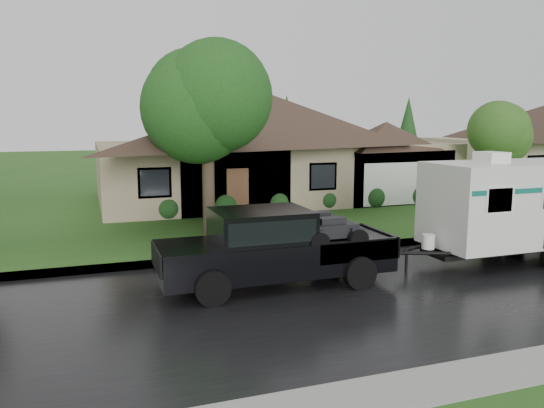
{
  "coord_description": "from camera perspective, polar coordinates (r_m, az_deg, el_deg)",
  "views": [
    {
      "loc": [
        -7.46,
        -13.47,
        4.32
      ],
      "look_at": [
        -2.07,
        2.0,
        1.75
      ],
      "focal_mm": 35.0,
      "sensor_mm": 36.0,
      "label": 1
    }
  ],
  "objects": [
    {
      "name": "lawn",
      "position": [
        29.73,
        -4.49,
        0.69
      ],
      "size": [
        140.0,
        26.0,
        0.15
      ],
      "primitive_type": "cube",
      "color": "#27591C",
      "rests_on": "ground"
    },
    {
      "name": "shrub_row",
      "position": [
        24.93,
        3.31,
        0.45
      ],
      "size": [
        13.6,
        1.0,
        1.0
      ],
      "color": "#143814",
      "rests_on": "lawn"
    },
    {
      "name": "curb",
      "position": [
        17.91,
        6.01,
        -4.83
      ],
      "size": [
        140.0,
        0.5,
        0.15
      ],
      "primitive_type": "cube",
      "color": "gray",
      "rests_on": "ground"
    },
    {
      "name": "tree_left_green",
      "position": [
        19.48,
        -7.02,
        10.78
      ],
      "size": [
        4.2,
        4.2,
        6.95
      ],
      "color": "#382B1E",
      "rests_on": "lawn"
    },
    {
      "name": "pickup_truck",
      "position": [
        13.94,
        -0.03,
        -4.42
      ],
      "size": [
        6.16,
        2.34,
        2.05
      ],
      "color": "black",
      "rests_on": "ground"
    },
    {
      "name": "house_main",
      "position": [
        29.0,
        0.44,
        7.49
      ],
      "size": [
        19.44,
        10.8,
        6.9
      ],
      "color": "gray",
      "rests_on": "lawn"
    },
    {
      "name": "tree_right_green",
      "position": [
        28.04,
        23.4,
        6.9
      ],
      "size": [
        3.08,
        3.08,
        5.09
      ],
      "color": "#382B1E",
      "rests_on": "lawn"
    },
    {
      "name": "road",
      "position": [
        14.34,
        13.33,
        -8.82
      ],
      "size": [
        140.0,
        8.0,
        0.01
      ],
      "primitive_type": "cube",
      "color": "black",
      "rests_on": "ground"
    },
    {
      "name": "travel_trailer",
      "position": [
        18.62,
        26.53,
        0.23
      ],
      "size": [
        7.59,
        2.67,
        3.41
      ],
      "color": "silver",
      "rests_on": "ground"
    },
    {
      "name": "ground",
      "position": [
        15.99,
        9.46,
        -6.87
      ],
      "size": [
        140.0,
        140.0,
        0.0
      ],
      "primitive_type": "plane",
      "color": "#27591C",
      "rests_on": "ground"
    }
  ]
}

